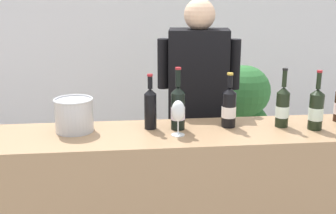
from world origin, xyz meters
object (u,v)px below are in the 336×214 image
Objects in this scene: wine_bottle_0 at (150,107)px; wine_bottle_6 at (178,108)px; wine_bottle_2 at (316,109)px; wine_bottle_4 at (283,107)px; person_server at (197,128)px; wine_bottle_3 at (229,107)px; potted_shrub at (234,104)px; wine_glass at (178,112)px; ice_bucket at (74,115)px.

wine_bottle_6 reaches higher than wine_bottle_0.
wine_bottle_4 reaches higher than wine_bottle_2.
person_server reaches higher than wine_bottle_0.
wine_bottle_0 is at bearing 178.24° from wine_bottle_3.
potted_shrub is at bearing 96.02° from wine_bottle_2.
potted_shrub is (0.35, 1.20, -0.32)m from wine_bottle_3.
wine_bottle_2 is at bearing -42.80° from person_server.
person_server reaches higher than wine_glass.
person_server reaches higher than wine_bottle_3.
person_server is (-0.42, 0.48, -0.27)m from wine_bottle_4.
wine_bottle_0 is at bearing -124.57° from potted_shrub.
wine_bottle_0 is at bearing 173.10° from wine_bottle_2.
wine_bottle_0 is 1.61× the size of wine_glass.
wine_bottle_3 reaches higher than wine_glass.
potted_shrub is (0.82, 1.18, -0.32)m from wine_bottle_0.
ice_bucket is (-0.44, -0.00, -0.03)m from wine_bottle_0.
wine_bottle_0 is 0.89× the size of wine_bottle_6.
wine_bottle_6 is at bearing 83.26° from wine_glass.
wine_bottle_2 reaches higher than potted_shrub.
ice_bucket is at bearing -151.18° from person_server.
wine_bottle_0 is 0.19× the size of person_server.
wine_bottle_3 reaches higher than potted_shrub.
wine_bottle_4 is 1.21m from ice_bucket.
wine_bottle_6 reaches higher than wine_bottle_2.
wine_bottle_2 is 0.85m from person_server.
wine_bottle_0 is at bearing 136.42° from wine_glass.
wine_bottle_4 reaches higher than wine_glass.
wine_bottle_6 is at bearing -2.28° from ice_bucket.
wine_bottle_2 reaches higher than wine_glass.
potted_shrub is (1.25, 1.19, -0.29)m from ice_bucket.
wine_bottle_2 is 1.73× the size of wine_glass.
wine_bottle_2 is at bearing -11.64° from wine_bottle_3.
person_server is at bearing 103.01° from wine_bottle_3.
potted_shrub is at bearing 61.47° from wine_bottle_6.
wine_bottle_4 is 1.27m from potted_shrub.
wine_bottle_4 is (0.78, -0.05, -0.01)m from wine_bottle_0.
wine_bottle_2 reaches higher than wine_bottle_0.
potted_shrub is at bearing 55.43° from wine_bottle_0.
person_server is at bearing 28.82° from ice_bucket.
person_server is (-0.10, 0.45, -0.27)m from wine_bottle_3.
wine_bottle_0 reaches higher than wine_glass.
ice_bucket is 0.13× the size of person_server.
wine_bottle_6 reaches higher than wine_bottle_3.
wine_bottle_6 is 1.81× the size of wine_glass.
potted_shrub is (0.04, 1.23, -0.32)m from wine_bottle_4.
wine_bottle_3 is 0.34m from wine_glass.
wine_bottle_6 is (-0.62, 0.02, 0.01)m from wine_bottle_4.
ice_bucket is 0.94m from person_server.
wine_bottle_0 is 1.00× the size of wine_bottle_3.
wine_bottle_3 is 0.89× the size of wine_bottle_6.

